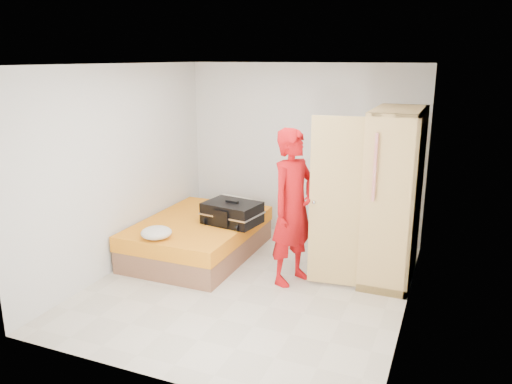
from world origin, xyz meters
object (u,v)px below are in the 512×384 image
at_px(bed, 199,237).
at_px(wardrobe, 389,200).
at_px(suitcase, 232,213).
at_px(person, 293,207).
at_px(round_cushion, 156,233).

distance_m(bed, wardrobe, 2.62).
distance_m(bed, suitcase, 0.62).
relative_size(bed, wardrobe, 0.96).
distance_m(bed, person, 1.65).
xyz_separation_m(wardrobe, round_cushion, (-2.64, -1.06, -0.43)).
bearing_deg(wardrobe, person, -151.92).
xyz_separation_m(suitcase, round_cushion, (-0.62, -0.89, -0.07)).
height_order(bed, suitcase, suitcase).
height_order(suitcase, round_cushion, suitcase).
bearing_deg(suitcase, person, -13.02).
relative_size(wardrobe, person, 1.11).
bearing_deg(round_cushion, bed, 80.31).
relative_size(person, suitcase, 2.35).
bearing_deg(bed, round_cushion, -99.69).
xyz_separation_m(person, suitcase, (-0.99, 0.39, -0.30)).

